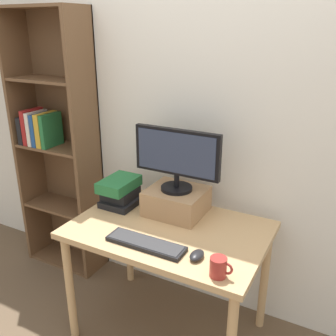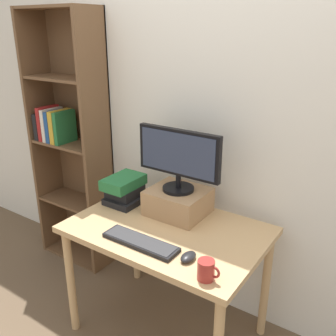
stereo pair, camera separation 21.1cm
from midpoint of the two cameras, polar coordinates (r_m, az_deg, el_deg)
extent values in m
plane|color=brown|center=(2.63, 2.41, -23.46)|extent=(12.00, 12.00, 0.00)
cube|color=silver|center=(2.36, 9.04, 7.49)|extent=(7.00, 0.08, 2.60)
cube|color=tan|center=(2.18, 2.70, -9.47)|extent=(1.11, 0.74, 0.04)
cylinder|color=tan|center=(2.46, -12.14, -16.66)|extent=(0.05, 0.05, 0.72)
cylinder|color=tan|center=(2.84, -2.80, -10.46)|extent=(0.05, 0.05, 0.72)
cylinder|color=tan|center=(2.47, 17.13, -16.87)|extent=(0.05, 0.05, 0.72)
cube|color=brown|center=(3.17, -16.53, 4.34)|extent=(0.03, 0.28, 1.96)
cube|color=brown|center=(2.74, -8.46, 2.51)|extent=(0.03, 0.28, 1.96)
cube|color=brown|center=(3.04, -10.96, 4.14)|extent=(0.63, 0.01, 1.96)
cube|color=brown|center=(3.36, -11.44, -12.52)|extent=(0.57, 0.27, 0.02)
cube|color=brown|center=(3.12, -12.08, -4.96)|extent=(0.57, 0.27, 0.02)
cube|color=brown|center=(2.94, -12.80, 3.68)|extent=(0.57, 0.27, 0.02)
cube|color=brown|center=(2.84, -13.60, 13.18)|extent=(0.57, 0.27, 0.02)
cube|color=brown|center=(2.82, -14.47, 22.67)|extent=(0.57, 0.27, 0.02)
cube|color=black|center=(3.07, -16.37, 6.22)|extent=(0.04, 0.20, 0.20)
cube|color=maroon|center=(3.03, -15.83, 6.61)|extent=(0.04, 0.20, 0.26)
cube|color=silver|center=(2.99, -15.27, 6.40)|extent=(0.04, 0.20, 0.25)
cube|color=navy|center=(2.96, -14.70, 6.21)|extent=(0.04, 0.20, 0.24)
cube|color=gold|center=(2.93, -14.07, 6.19)|extent=(0.05, 0.20, 0.25)
cube|color=#236B38|center=(2.89, -13.43, 6.05)|extent=(0.04, 0.20, 0.24)
cube|color=#A87F56|center=(2.29, 4.20, -5.17)|extent=(0.34, 0.31, 0.15)
cylinder|color=black|center=(2.26, 4.26, -3.19)|extent=(0.19, 0.19, 0.02)
cylinder|color=black|center=(2.24, 4.29, -2.02)|extent=(0.03, 0.03, 0.08)
cube|color=black|center=(2.18, 4.41, 2.32)|extent=(0.54, 0.04, 0.28)
cube|color=#2D3851|center=(2.16, 4.15, 2.18)|extent=(0.50, 0.00, 0.24)
cube|color=black|center=(2.01, -1.18, -11.33)|extent=(0.43, 0.12, 0.02)
cube|color=#333335|center=(2.00, -1.18, -11.02)|extent=(0.41, 0.11, 0.00)
ellipsoid|color=black|center=(1.90, 6.38, -13.40)|extent=(0.06, 0.10, 0.04)
cube|color=black|center=(2.45, -3.99, -4.84)|extent=(0.21, 0.24, 0.04)
cube|color=black|center=(2.44, -4.13, -3.60)|extent=(0.19, 0.20, 0.07)
cube|color=#236B38|center=(2.41, -4.33, -2.20)|extent=(0.18, 0.27, 0.07)
cylinder|color=#9E2D28|center=(1.77, 9.33, -15.18)|extent=(0.08, 0.08, 0.10)
torus|color=#9E2D28|center=(1.76, 10.56, -15.43)|extent=(0.06, 0.01, 0.06)
camera|label=1|loc=(0.11, -87.14, 1.09)|focal=40.00mm
camera|label=2|loc=(0.11, 92.86, -1.09)|focal=40.00mm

